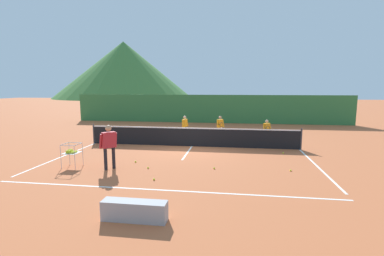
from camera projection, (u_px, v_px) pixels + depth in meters
ground_plane at (192, 146)px, 14.51m from camera, size 120.00×120.00×0.00m
line_baseline_near at (161, 190)px, 8.33m from camera, size 10.65×0.08×0.01m
line_baseline_far at (203, 130)px, 19.85m from camera, size 10.65×0.08×0.01m
line_sideline_west at (95, 143)px, 15.28m from camera, size 0.08×11.76×0.01m
line_sideline_east at (300, 150)px, 13.74m from camera, size 0.08×11.76×0.01m
line_service_center at (192, 146)px, 14.51m from camera, size 0.08×5.64×0.01m
tennis_net at (192, 137)px, 14.44m from camera, size 10.82×0.08×1.05m
instructor at (109, 143)px, 10.35m from camera, size 0.60×0.79×1.65m
student_0 at (185, 124)px, 17.02m from camera, size 0.36×0.53×1.31m
student_1 at (220, 125)px, 16.73m from camera, size 0.47×0.71×1.34m
student_2 at (267, 129)px, 15.50m from camera, size 0.49×0.65×1.25m
ball_cart at (71, 152)px, 10.68m from camera, size 0.58×0.58×0.90m
tennis_ball_0 at (136, 162)px, 11.39m from camera, size 0.07×0.07×0.07m
tennis_ball_1 at (154, 179)px, 9.22m from camera, size 0.07×0.07×0.07m
tennis_ball_2 at (214, 168)px, 10.48m from camera, size 0.07×0.07×0.07m
tennis_ball_3 at (291, 170)px, 10.19m from camera, size 0.07×0.07×0.07m
tennis_ball_4 at (283, 153)px, 12.89m from camera, size 0.07×0.07×0.07m
tennis_ball_5 at (148, 168)px, 10.52m from camera, size 0.07×0.07×0.07m
windscreen_fence at (209, 109)px, 23.92m from camera, size 23.44×0.08×2.39m
courtside_bench at (135, 211)px, 6.42m from camera, size 1.50×0.36×0.46m
hill_0 at (124, 70)px, 79.87m from camera, size 38.52×38.52×15.72m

